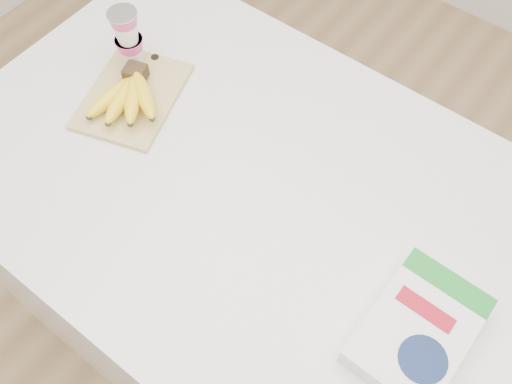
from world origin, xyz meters
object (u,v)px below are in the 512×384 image
Objects in this scene: table at (245,273)px; cutting_board at (133,96)px; yogurt_stack at (128,38)px; bananas at (128,95)px; cereal_box at (418,330)px.

table is 4.89× the size of cutting_board.
yogurt_stack is (-0.06, 0.07, 0.09)m from cutting_board.
bananas is at bearing -73.91° from cutting_board.
yogurt_stack is at bearing 166.54° from table.
cereal_box is (0.86, -0.17, -0.07)m from yogurt_stack.
yogurt_stack is 0.88m from cereal_box.
cereal_box reaches higher than cutting_board.
cutting_board is 1.07× the size of cereal_box.
cutting_board is 0.81m from cereal_box.
bananas is 1.21× the size of yogurt_stack.
yogurt_stack reaches higher than cereal_box.
yogurt_stack is at bearing 112.38° from cutting_board.
yogurt_stack reaches higher than bananas.
cutting_board is 1.42× the size of bananas.
yogurt_stack reaches higher than cutting_board.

